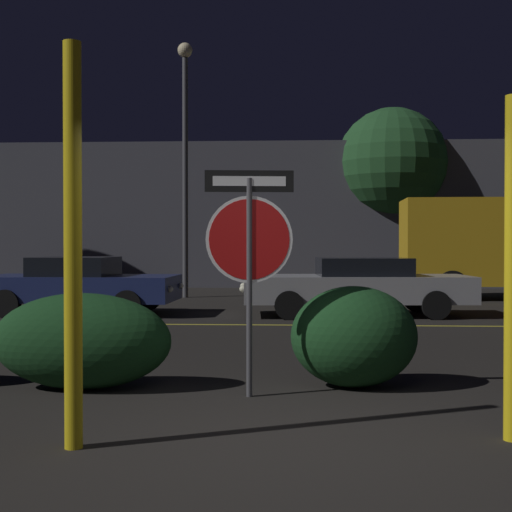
{
  "coord_description": "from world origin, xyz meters",
  "views": [
    {
      "loc": [
        0.02,
        -5.49,
        1.56
      ],
      "look_at": [
        -0.51,
        4.85,
        1.38
      ],
      "focal_mm": 50.0,
      "sensor_mm": 36.0,
      "label": 1
    }
  ],
  "objects_px": {
    "stop_sign": "(249,239)",
    "hedge_bush_1": "(82,341)",
    "delivery_truck": "(511,245)",
    "street_lamp": "(185,138)",
    "passing_car_1": "(80,284)",
    "tree_2": "(392,164)",
    "yellow_pole_left": "(73,246)",
    "hedge_bush_2": "(354,337)",
    "passing_car_2": "(358,285)"
  },
  "relations": [
    {
      "from": "hedge_bush_2",
      "to": "street_lamp",
      "type": "height_order",
      "value": "street_lamp"
    },
    {
      "from": "passing_car_2",
      "to": "tree_2",
      "type": "relative_size",
      "value": 0.78
    },
    {
      "from": "hedge_bush_2",
      "to": "passing_car_1",
      "type": "distance_m",
      "value": 9.49
    },
    {
      "from": "hedge_bush_2",
      "to": "yellow_pole_left",
      "type": "bearing_deg",
      "value": -133.75
    },
    {
      "from": "passing_car_1",
      "to": "tree_2",
      "type": "distance_m",
      "value": 13.77
    },
    {
      "from": "delivery_truck",
      "to": "hedge_bush_2",
      "type": "bearing_deg",
      "value": -21.45
    },
    {
      "from": "delivery_truck",
      "to": "street_lamp",
      "type": "relative_size",
      "value": 0.82
    },
    {
      "from": "stop_sign",
      "to": "tree_2",
      "type": "distance_m",
      "value": 19.29
    },
    {
      "from": "passing_car_1",
      "to": "tree_2",
      "type": "xyz_separation_m",
      "value": [
        8.31,
        10.31,
        3.79
      ]
    },
    {
      "from": "passing_car_1",
      "to": "street_lamp",
      "type": "distance_m",
      "value": 6.58
    },
    {
      "from": "stop_sign",
      "to": "delivery_truck",
      "type": "distance_m",
      "value": 14.77
    },
    {
      "from": "hedge_bush_1",
      "to": "delivery_truck",
      "type": "relative_size",
      "value": 0.32
    },
    {
      "from": "stop_sign",
      "to": "street_lamp",
      "type": "bearing_deg",
      "value": 95.38
    },
    {
      "from": "stop_sign",
      "to": "delivery_truck",
      "type": "xyz_separation_m",
      "value": [
        6.61,
        13.21,
        -0.09
      ]
    },
    {
      "from": "delivery_truck",
      "to": "tree_2",
      "type": "bearing_deg",
      "value": -152.58
    },
    {
      "from": "street_lamp",
      "to": "tree_2",
      "type": "xyz_separation_m",
      "value": [
        6.7,
        5.32,
        -0.19
      ]
    },
    {
      "from": "hedge_bush_2",
      "to": "tree_2",
      "type": "xyz_separation_m",
      "value": [
        2.91,
        18.12,
        3.9
      ]
    },
    {
      "from": "stop_sign",
      "to": "passing_car_2",
      "type": "xyz_separation_m",
      "value": [
        1.85,
        8.31,
        -0.95
      ]
    },
    {
      "from": "hedge_bush_1",
      "to": "street_lamp",
      "type": "relative_size",
      "value": 0.26
    },
    {
      "from": "yellow_pole_left",
      "to": "hedge_bush_1",
      "type": "height_order",
      "value": "yellow_pole_left"
    },
    {
      "from": "yellow_pole_left",
      "to": "hedge_bush_2",
      "type": "height_order",
      "value": "yellow_pole_left"
    },
    {
      "from": "stop_sign",
      "to": "passing_car_1",
      "type": "height_order",
      "value": "stop_sign"
    },
    {
      "from": "passing_car_1",
      "to": "hedge_bush_2",
      "type": "bearing_deg",
      "value": 36.27
    },
    {
      "from": "yellow_pole_left",
      "to": "tree_2",
      "type": "xyz_separation_m",
      "value": [
        5.25,
        20.55,
        2.9
      ]
    },
    {
      "from": "passing_car_2",
      "to": "tree_2",
      "type": "bearing_deg",
      "value": -15.15
    },
    {
      "from": "passing_car_2",
      "to": "hedge_bush_2",
      "type": "bearing_deg",
      "value": 171.22
    },
    {
      "from": "stop_sign",
      "to": "hedge_bush_1",
      "type": "height_order",
      "value": "stop_sign"
    },
    {
      "from": "passing_car_2",
      "to": "street_lamp",
      "type": "xyz_separation_m",
      "value": [
        -4.53,
        5.03,
        3.98
      ]
    },
    {
      "from": "tree_2",
      "to": "hedge_bush_2",
      "type": "bearing_deg",
      "value": -99.13
    },
    {
      "from": "hedge_bush_2",
      "to": "street_lamp",
      "type": "xyz_separation_m",
      "value": [
        -3.78,
        12.8,
        4.09
      ]
    },
    {
      "from": "passing_car_1",
      "to": "street_lamp",
      "type": "height_order",
      "value": "street_lamp"
    },
    {
      "from": "passing_car_2",
      "to": "delivery_truck",
      "type": "height_order",
      "value": "delivery_truck"
    },
    {
      "from": "stop_sign",
      "to": "street_lamp",
      "type": "distance_m",
      "value": 13.94
    },
    {
      "from": "yellow_pole_left",
      "to": "passing_car_2",
      "type": "height_order",
      "value": "yellow_pole_left"
    },
    {
      "from": "hedge_bush_1",
      "to": "hedge_bush_2",
      "type": "bearing_deg",
      "value": 4.97
    },
    {
      "from": "passing_car_1",
      "to": "delivery_truck",
      "type": "bearing_deg",
      "value": 115.65
    },
    {
      "from": "yellow_pole_left",
      "to": "delivery_truck",
      "type": "relative_size",
      "value": 0.51
    },
    {
      "from": "stop_sign",
      "to": "tree_2",
      "type": "xyz_separation_m",
      "value": [
        4.02,
        18.66,
        2.84
      ]
    },
    {
      "from": "yellow_pole_left",
      "to": "hedge_bush_2",
      "type": "bearing_deg",
      "value": 46.25
    },
    {
      "from": "tree_2",
      "to": "street_lamp",
      "type": "bearing_deg",
      "value": -141.55
    },
    {
      "from": "hedge_bush_1",
      "to": "street_lamp",
      "type": "xyz_separation_m",
      "value": [
        -0.86,
        13.05,
        4.12
      ]
    },
    {
      "from": "passing_car_1",
      "to": "tree_2",
      "type": "bearing_deg",
      "value": 142.76
    },
    {
      "from": "hedge_bush_1",
      "to": "passing_car_2",
      "type": "bearing_deg",
      "value": 65.42
    },
    {
      "from": "hedge_bush_1",
      "to": "yellow_pole_left",
      "type": "bearing_deg",
      "value": -74.85
    },
    {
      "from": "hedge_bush_2",
      "to": "hedge_bush_1",
      "type": "bearing_deg",
      "value": -175.03
    },
    {
      "from": "stop_sign",
      "to": "tree_2",
      "type": "bearing_deg",
      "value": 71.88
    },
    {
      "from": "passing_car_2",
      "to": "passing_car_1",
      "type": "bearing_deg",
      "value": 86.3
    },
    {
      "from": "yellow_pole_left",
      "to": "hedge_bush_1",
      "type": "xyz_separation_m",
      "value": [
        -0.59,
        2.18,
        -1.03
      ]
    },
    {
      "from": "hedge_bush_2",
      "to": "delivery_truck",
      "type": "bearing_deg",
      "value": 66.52
    },
    {
      "from": "hedge_bush_2",
      "to": "tree_2",
      "type": "distance_m",
      "value": 18.76
    }
  ]
}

